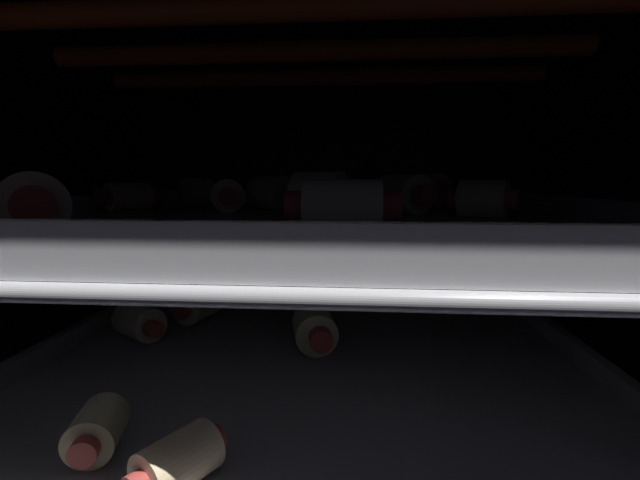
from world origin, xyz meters
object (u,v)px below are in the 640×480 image
(heating_element, at_px, (313,51))
(pig_in_blanket_upper_3, at_px, (197,191))
(pig_in_blanket_upper_5, at_px, (271,193))
(oven_rack_upper, at_px, (314,229))
(baking_tray_upper, at_px, (313,218))
(pig_in_blanket_upper_4, at_px, (227,195))
(pig_in_blanket_upper_8, at_px, (342,206))
(pig_in_blanket_lower_8, at_px, (259,292))
(pig_in_blanket_upper_9, at_px, (344,194))
(pig_in_blanket_lower_6, at_px, (317,328))
(pig_in_blanket_lower_5, at_px, (427,292))
(pig_in_blanket_lower_2, at_px, (197,303))
(pig_in_blanket_upper_10, at_px, (35,203))
(pig_in_blanket_lower_1, at_px, (178,461))
(pig_in_blanket_upper_0, at_px, (128,196))
(pig_in_blanket_lower_7, at_px, (336,292))
(baking_tray_lower, at_px, (314,355))
(pig_in_blanket_upper_1, at_px, (428,189))
(pig_in_blanket_lower_0, at_px, (139,321))
(pig_in_blanket_upper_2, at_px, (319,195))
(pig_in_blanket_upper_7, at_px, (483,199))
(oven_rack_lower, at_px, (314,365))
(pig_in_blanket_lower_3, at_px, (177,288))
(pig_in_blanket_upper_6, at_px, (403,194))
(pig_in_blanket_lower_4, at_px, (97,429))

(heating_element, distance_m, pig_in_blanket_upper_3, 0.21)
(pig_in_blanket_upper_5, bearing_deg, oven_rack_upper, -52.20)
(baking_tray_upper, relative_size, pig_in_blanket_upper_4, 7.81)
(pig_in_blanket_upper_8, bearing_deg, pig_in_blanket_lower_8, 113.41)
(heating_element, height_order, oven_rack_upper, heating_element)
(pig_in_blanket_upper_5, relative_size, pig_in_blanket_upper_9, 1.10)
(pig_in_blanket_lower_6, height_order, pig_in_blanket_lower_8, pig_in_blanket_lower_6)
(pig_in_blanket_lower_5, bearing_deg, pig_in_blanket_lower_2, -162.46)
(pig_in_blanket_upper_4, distance_m, pig_in_blanket_upper_10, 0.16)
(heating_element, xyz_separation_m, pig_in_blanket_upper_9, (0.02, 0.08, -0.11))
(pig_in_blanket_lower_1, height_order, pig_in_blanket_lower_2, pig_in_blanket_lower_2)
(pig_in_blanket_lower_1, xyz_separation_m, pig_in_blanket_upper_0, (-0.12, 0.20, 0.11))
(pig_in_blanket_lower_7, bearing_deg, baking_tray_lower, -95.59)
(pig_in_blanket_upper_1, bearing_deg, pig_in_blanket_lower_0, -156.39)
(pig_in_blanket_upper_2, relative_size, pig_in_blanket_upper_7, 1.04)
(oven_rack_lower, bearing_deg, pig_in_blanket_upper_3, 137.95)
(pig_in_blanket_upper_8, bearing_deg, pig_in_blanket_upper_7, 42.35)
(pig_in_blanket_lower_8, xyz_separation_m, pig_in_blanket_upper_1, (0.18, 0.01, 0.11))
(pig_in_blanket_upper_0, bearing_deg, oven_rack_upper, -13.54)
(pig_in_blanket_lower_7, xyz_separation_m, pig_in_blanket_upper_5, (-0.06, -0.07, 0.11))
(baking_tray_lower, distance_m, pig_in_blanket_upper_7, 0.18)
(pig_in_blanket_upper_1, bearing_deg, pig_in_blanket_upper_2, -123.43)
(pig_in_blanket_lower_3, bearing_deg, pig_in_blanket_lower_2, -53.53)
(pig_in_blanket_upper_8, distance_m, pig_in_blanket_upper_10, 0.15)
(pig_in_blanket_upper_3, xyz_separation_m, pig_in_blanket_upper_9, (0.16, -0.04, -0.00))
(pig_in_blanket_lower_7, xyz_separation_m, pig_in_blanket_upper_2, (-0.01, -0.15, 0.11))
(pig_in_blanket_upper_4, relative_size, pig_in_blanket_upper_6, 0.83)
(pig_in_blanket_lower_4, distance_m, pig_in_blanket_upper_9, 0.27)
(pig_in_blanket_lower_0, height_order, pig_in_blanket_upper_3, pig_in_blanket_upper_3)
(pig_in_blanket_lower_0, relative_size, pig_in_blanket_lower_1, 1.25)
(baking_tray_lower, distance_m, pig_in_blanket_lower_2, 0.14)
(pig_in_blanket_lower_1, height_order, pig_in_blanket_upper_1, pig_in_blanket_upper_1)
(oven_rack_lower, bearing_deg, pig_in_blanket_lower_0, 173.67)
(pig_in_blanket_upper_2, distance_m, pig_in_blanket_upper_8, 0.08)
(pig_in_blanket_upper_9, bearing_deg, pig_in_blanket_lower_1, -105.52)
(pig_in_blanket_lower_0, relative_size, pig_in_blanket_upper_4, 1.12)
(pig_in_blanket_upper_0, bearing_deg, pig_in_blanket_upper_1, 18.11)
(baking_tray_upper, height_order, pig_in_blanket_upper_9, pig_in_blanket_upper_9)
(pig_in_blanket_upper_3, bearing_deg, pig_in_blanket_upper_9, -14.24)
(heating_element, relative_size, pig_in_blanket_upper_10, 7.14)
(pig_in_blanket_upper_9, bearing_deg, baking_tray_upper, -104.34)
(pig_in_blanket_upper_5, bearing_deg, pig_in_blanket_lower_4, -105.32)
(oven_rack_lower, bearing_deg, baking_tray_upper, 90.00)
(pig_in_blanket_lower_5, bearing_deg, baking_tray_lower, -128.25)
(pig_in_blanket_upper_3, relative_size, pig_in_blanket_upper_8, 0.66)
(oven_rack_upper, bearing_deg, pig_in_blanket_lower_6, 71.09)
(pig_in_blanket_lower_2, relative_size, pig_in_blanket_upper_5, 1.17)
(oven_rack_lower, height_order, pig_in_blanket_lower_1, pig_in_blanket_lower_1)
(pig_in_blanket_lower_3, relative_size, pig_in_blanket_lower_4, 1.06)
(pig_in_blanket_upper_6, height_order, pig_in_blanket_upper_7, pig_in_blanket_upper_6)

